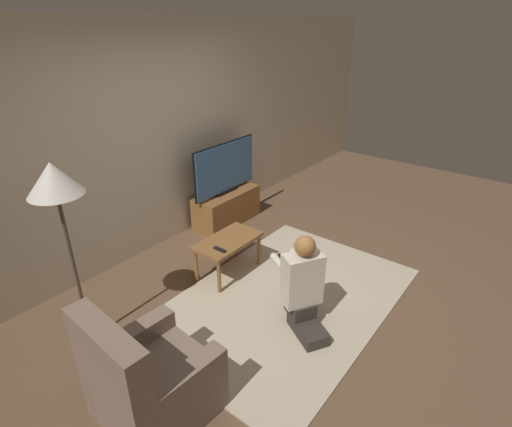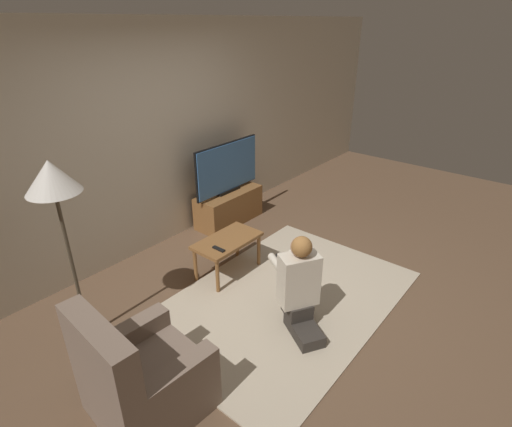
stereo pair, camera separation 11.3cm
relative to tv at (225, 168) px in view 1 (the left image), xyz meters
The scene contains 10 objects.
ground_plane 2.03m from the tv, 119.82° to the right, with size 10.00×10.00×0.00m, color brown.
wall_back 1.10m from the tv, 161.75° to the left, with size 10.00×0.06×2.60m.
rug 2.03m from the tv, 119.82° to the right, with size 2.65×1.81×0.02m.
tv_stand 0.57m from the tv, 90.00° to the right, with size 0.97×0.40×0.45m.
tv is the anchor object (origin of this frame).
coffee_table 1.33m from the tv, 137.39° to the right, with size 0.75×0.41×0.43m.
floor_lamp 2.59m from the tv, 167.12° to the right, with size 0.40×0.40×1.64m.
armchair 3.07m from the tv, 148.34° to the right, with size 0.77×0.77×0.94m.
person_kneeling 2.27m from the tv, 120.93° to the right, with size 0.61×0.78×0.92m.
remote 1.52m from the tv, 140.73° to the right, with size 0.04×0.15×0.02m.
Camera 1 is at (-2.75, -1.75, 2.55)m, focal length 28.00 mm.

